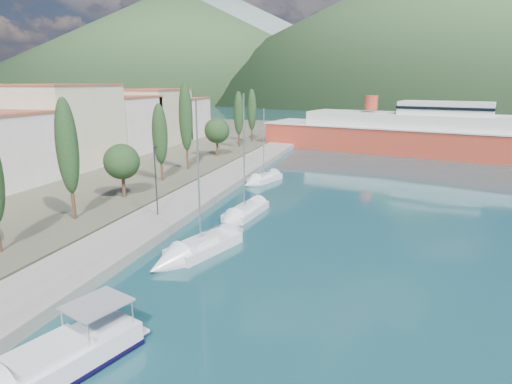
% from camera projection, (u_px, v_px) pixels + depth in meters
% --- Properties ---
extents(ground, '(1400.00, 1400.00, 0.00)m').
position_uv_depth(ground, '(352.00, 122.00, 134.15)').
color(ground, '#194850').
extents(quay, '(5.00, 88.00, 0.80)m').
position_uv_depth(quay, '(211.00, 188.00, 49.28)').
color(quay, gray).
rests_on(quay, ground).
extents(land_strip, '(70.00, 148.00, 0.70)m').
position_uv_depth(land_strip, '(16.00, 158.00, 69.05)').
color(land_strip, '#565644').
rests_on(land_strip, ground).
extents(hills_far, '(1480.00, 900.00, 180.00)m').
position_uv_depth(hills_far, '(497.00, 29.00, 539.53)').
color(hills_far, slate).
rests_on(hills_far, ground).
extents(hills_near, '(1010.00, 520.00, 115.00)m').
position_uv_depth(hills_near, '(510.00, 32.00, 329.21)').
color(hills_near, '#324F2B').
rests_on(hills_near, ground).
extents(town_buildings, '(9.20, 69.20, 11.30)m').
position_uv_depth(town_buildings, '(96.00, 127.00, 64.45)').
color(town_buildings, beige).
rests_on(town_buildings, land_strip).
extents(tree_row, '(3.98, 61.86, 11.51)m').
position_uv_depth(tree_row, '(184.00, 131.00, 56.30)').
color(tree_row, '#47301E').
rests_on(tree_row, land_strip).
extents(lamp_posts, '(0.15, 46.93, 6.06)m').
position_uv_depth(lamp_posts, '(161.00, 177.00, 37.79)').
color(lamp_posts, '#2D2D33').
rests_on(lamp_posts, quay).
extents(motor_cruiser, '(5.18, 9.09, 3.22)m').
position_uv_depth(motor_cruiser, '(32.00, 379.00, 17.32)').
color(motor_cruiser, black).
rests_on(motor_cruiser, ground).
extents(sailboat_near, '(5.06, 8.71, 12.00)m').
position_uv_depth(sailboat_near, '(185.00, 255.00, 30.24)').
color(sailboat_near, silver).
rests_on(sailboat_near, ground).
extents(sailboat_mid, '(3.23, 8.61, 12.09)m').
position_uv_depth(sailboat_mid, '(237.00, 218.00, 38.72)').
color(sailboat_mid, silver).
rests_on(sailboat_mid, ground).
extents(sailboat_far, '(4.17, 7.10, 9.94)m').
position_uv_depth(sailboat_far, '(258.00, 181.00, 52.99)').
color(sailboat_far, silver).
rests_on(sailboat_far, ground).
extents(ferry, '(53.47, 22.84, 10.39)m').
position_uv_depth(ferry, '(411.00, 135.00, 75.17)').
color(ferry, '#BF3B28').
rests_on(ferry, ground).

